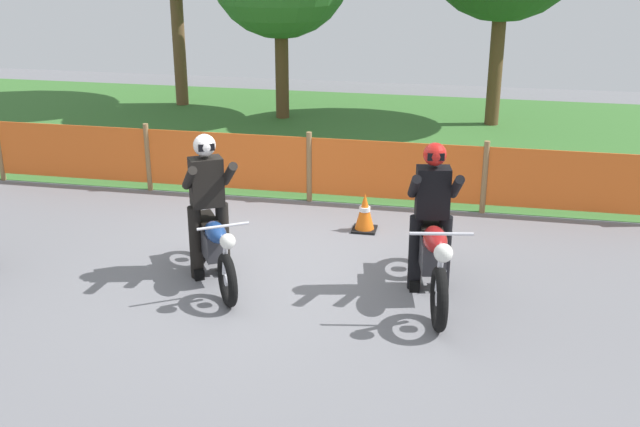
% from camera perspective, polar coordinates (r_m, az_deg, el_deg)
% --- Properties ---
extents(ground, '(24.00, 24.00, 0.02)m').
position_cam_1_polar(ground, '(9.24, -4.07, -4.13)').
color(ground, slate).
extents(grass_verge, '(24.00, 7.98, 0.01)m').
position_cam_1_polar(grass_verge, '(15.22, 2.42, 5.87)').
color(grass_verge, '#386B2D').
rests_on(grass_verge, ground).
extents(barrier_fence, '(10.17, 0.08, 1.05)m').
position_cam_1_polar(barrier_fence, '(11.30, -0.80, 3.54)').
color(barrier_fence, olive).
rests_on(barrier_fence, ground).
extents(motorcycle_lead, '(0.66, 2.12, 1.01)m').
position_cam_1_polar(motorcycle_lead, '(8.41, 8.30, -3.12)').
color(motorcycle_lead, black).
rests_on(motorcycle_lead, ground).
extents(motorcycle_trailing, '(1.08, 1.66, 0.89)m').
position_cam_1_polar(motorcycle_trailing, '(8.80, -7.88, -2.43)').
color(motorcycle_trailing, black).
rests_on(motorcycle_trailing, ground).
extents(rider_lead, '(0.62, 0.63, 1.69)m').
position_cam_1_polar(rider_lead, '(8.44, 8.28, 0.10)').
color(rider_lead, black).
rests_on(rider_lead, ground).
extents(rider_trailing, '(0.71, 0.79, 1.69)m').
position_cam_1_polar(rider_trailing, '(8.80, -8.35, 1.17)').
color(rider_trailing, black).
rests_on(rider_trailing, ground).
extents(traffic_cone, '(0.32, 0.32, 0.53)m').
position_cam_1_polar(traffic_cone, '(10.27, 3.33, 0.10)').
color(traffic_cone, black).
rests_on(traffic_cone, ground).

